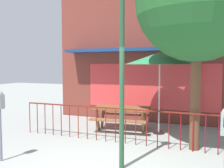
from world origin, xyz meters
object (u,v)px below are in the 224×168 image
(picnic_table_left, at_px, (122,112))
(patio_umbrella, at_px, (160,59))
(street_lamp, at_px, (122,44))
(street_tree, at_px, (198,0))
(parking_meter_near, at_px, (0,107))

(picnic_table_left, distance_m, patio_umbrella, 2.11)
(street_lamp, bearing_deg, street_tree, 53.90)
(picnic_table_left, height_order, street_tree, street_tree)
(patio_umbrella, bearing_deg, picnic_table_left, -175.77)
(picnic_table_left, bearing_deg, parking_meter_near, -115.01)
(picnic_table_left, xyz_separation_m, street_lamp, (1.02, -2.90, 1.94))
(street_tree, height_order, street_lamp, street_tree)
(parking_meter_near, distance_m, street_lamp, 3.02)
(picnic_table_left, xyz_separation_m, patio_umbrella, (1.20, 0.09, 1.73))
(parking_meter_near, bearing_deg, picnic_table_left, 64.99)
(street_lamp, bearing_deg, parking_meter_near, -167.38)
(picnic_table_left, bearing_deg, patio_umbrella, 4.23)
(patio_umbrella, xyz_separation_m, street_lamp, (-0.18, -2.99, 0.21))
(picnic_table_left, relative_size, street_tree, 0.37)
(street_tree, bearing_deg, picnic_table_left, 154.82)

